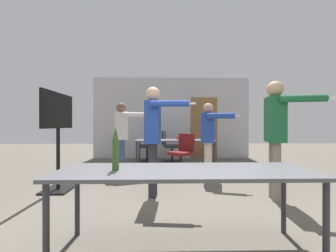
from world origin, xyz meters
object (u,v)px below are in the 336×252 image
office_chair_far_right (170,147)px  office_chair_mid_tucked (150,147)px  tv_screen (58,129)px  person_left_plaid (154,129)px  drink_cup (178,138)px  person_center_tall (209,134)px  person_near_casual (276,127)px  office_chair_near_pushed (182,154)px  person_right_polo (122,131)px  beer_bottle (116,149)px

office_chair_far_right → office_chair_mid_tucked: bearing=-113.1°
tv_screen → person_left_plaid: (1.65, -0.33, 0.00)m
tv_screen → drink_cup: (2.21, 2.19, -0.28)m
tv_screen → office_chair_mid_tucked: bearing=-24.4°
person_center_tall → office_chair_mid_tucked: (-1.37, 2.26, -0.49)m
drink_cup → person_left_plaid: bearing=-102.5°
person_near_casual → office_chair_near_pushed: person_near_casual is taller
person_left_plaid → person_right_polo: (-0.80, 1.60, -0.08)m
office_chair_mid_tucked → beer_bottle: 4.96m
tv_screen → office_chair_far_right: size_ratio=1.78×
beer_bottle → person_left_plaid: bearing=80.2°
tv_screen → person_center_tall: (2.75, 0.78, -0.11)m
office_chair_far_right → drink_cup: 0.80m
person_right_polo → office_chair_near_pushed: 1.54m
person_right_polo → office_chair_far_right: bearing=125.5°
tv_screen → beer_bottle: (1.38, -1.89, -0.14)m
person_left_plaid → office_chair_mid_tucked: person_left_plaid is taller
drink_cup → office_chair_mid_tucked: bearing=134.2°
office_chair_mid_tucked → office_chair_far_right: bearing=-116.4°
person_left_plaid → person_near_casual: (1.84, -0.21, 0.03)m
tv_screen → person_right_polo: size_ratio=1.03×
beer_bottle → drink_cup: (0.83, 4.09, -0.14)m
tv_screen → person_near_casual: 3.53m
person_left_plaid → beer_bottle: (-0.27, -1.56, -0.15)m
office_chair_mid_tucked → beer_bottle: (-0.00, -4.94, 0.46)m
office_chair_far_right → drink_cup: office_chair_far_right is taller
beer_bottle → person_center_tall: bearing=62.9°
person_left_plaid → drink_cup: 2.60m
office_chair_near_pushed → office_chair_mid_tucked: bearing=-21.1°
office_chair_near_pushed → office_chair_mid_tucked: 1.76m
tv_screen → person_center_tall: tv_screen is taller
person_left_plaid → office_chair_mid_tucked: size_ratio=1.83×
tv_screen → office_chair_mid_tucked: (1.38, 3.05, -0.60)m
person_left_plaid → office_chair_mid_tucked: 3.44m
person_right_polo → office_chair_mid_tucked: size_ratio=1.73×
tv_screen → person_near_casual: person_near_casual is taller
office_chair_near_pushed → office_chair_far_right: (-0.27, 1.36, 0.03)m
person_near_casual → person_right_polo: person_near_casual is taller
beer_bottle → office_chair_far_right: bearing=82.6°
person_right_polo → drink_cup: size_ratio=17.91×
tv_screen → person_left_plaid: size_ratio=0.97×
drink_cup → office_chair_far_right: bearing=106.9°
tv_screen → beer_bottle: 2.35m
drink_cup → person_right_polo: bearing=-146.0°
person_right_polo → drink_cup: bearing=104.9°
office_chair_far_right → person_left_plaid: bearing=-15.3°
tv_screen → drink_cup: tv_screen is taller
person_center_tall → person_near_casual: person_near_casual is taller
person_left_plaid → person_center_tall: size_ratio=1.09×
office_chair_near_pushed → beer_bottle: (-0.89, -3.42, 0.49)m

